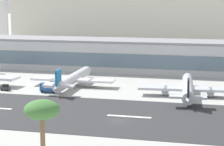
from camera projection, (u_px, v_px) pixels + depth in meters
The scene contains 11 objects.
ground_plane at pixel (119, 121), 116.29m from camera, with size 1400.00×1400.00×0.00m, color #A8A8A3.
runway_strip at pixel (123, 116), 121.06m from camera, with size 800.00×37.94×0.08m, color #2D2D30.
runway_centreline_dash_4 at pixel (129, 116), 120.65m from camera, with size 12.00×1.20×0.01m, color white.
terminal_building at pixel (143, 56), 193.70m from camera, with size 200.26×20.51×13.53m.
control_tower at pixel (2, 6), 253.25m from camera, with size 10.50×10.50×45.52m.
distant_hotel_block at pixel (126, 10), 298.31m from camera, with size 148.19×35.72×46.39m, color beige.
airliner_blue_tail_gate_1 at pixel (72, 79), 160.87m from camera, with size 30.30×40.19×8.39m.
airliner_black_tail_gate_2 at pixel (188, 88), 144.58m from camera, with size 32.07×40.15×8.38m.
service_box_truck_0 at pixel (49, 87), 151.24m from camera, with size 6.02×2.73×3.25m.
service_baggage_tug_1 at pixel (5, 88), 154.36m from camera, with size 3.39×2.25×2.20m.
palm_tree_1 at pixel (42, 114), 67.56m from camera, with size 5.39×5.39×16.45m.
Camera 1 is at (24.91, -109.84, 31.56)m, focal length 72.50 mm.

